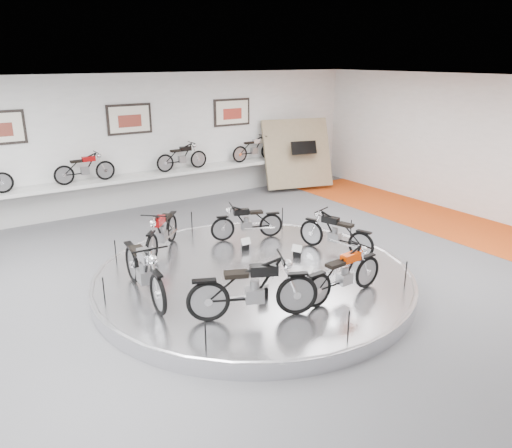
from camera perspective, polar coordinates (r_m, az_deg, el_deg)
floor at (r=10.04m, az=0.66°, el=-7.63°), size 16.00×16.00×0.00m
ceiling at (r=9.02m, az=0.76°, el=15.81°), size 16.00×16.00×0.00m
wall_back at (r=15.51m, az=-14.11°, el=8.99°), size 16.00×0.00×16.00m
wall_right at (r=15.23m, az=26.74°, el=7.40°), size 0.00×14.00×14.00m
orange_carpet_strip at (r=14.69m, az=23.23°, el=-0.54°), size 2.40×12.60×0.01m
dado_band at (r=15.79m, az=-13.67°, el=3.79°), size 15.68×0.04×1.10m
display_platform at (r=10.20m, az=-0.28°, el=-6.25°), size 6.40×6.40×0.30m
platform_rim at (r=10.16m, az=-0.28°, el=-5.64°), size 6.40×6.40×0.10m
shelf at (r=15.42m, az=-13.44°, el=5.19°), size 11.00×0.55×0.10m
poster_center at (r=15.38m, az=-14.26°, el=11.54°), size 1.35×0.06×0.88m
poster_right at (r=16.86m, az=-2.75°, el=12.64°), size 1.35×0.06×0.88m
display_panel at (r=17.54m, az=4.75°, el=8.04°), size 2.56×1.52×2.30m
shelf_bike_b at (r=14.91m, az=-18.97°, el=5.88°), size 1.22×0.43×0.73m
shelf_bike_c at (r=15.89m, az=-8.45°, el=7.42°), size 1.22×0.43×0.73m
shelf_bike_d at (r=17.18m, az=-0.21°, el=8.45°), size 1.22×0.43×0.73m
bike_a at (r=11.80m, az=-1.03°, el=0.31°), size 1.58×0.97×0.87m
bike_b at (r=11.16m, az=-10.72°, el=-0.78°), size 1.58×1.66×1.00m
bike_c at (r=9.14m, az=-12.72°, el=-5.01°), size 0.77×1.90×1.10m
bike_d at (r=8.22m, az=-0.33°, el=-7.31°), size 1.97×1.36×1.10m
bike_e at (r=9.08m, az=10.03°, el=-5.53°), size 1.64×0.67×0.94m
bike_f at (r=11.13m, az=9.10°, el=-0.94°), size 1.02×1.67×0.92m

